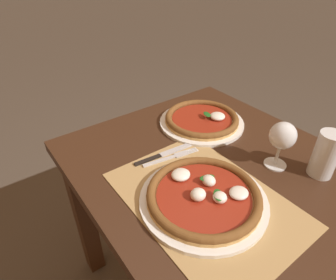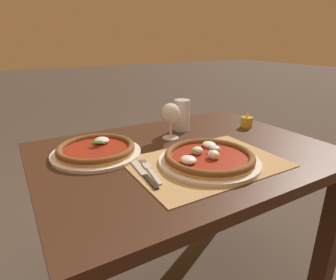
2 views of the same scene
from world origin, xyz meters
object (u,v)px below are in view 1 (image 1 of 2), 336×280
at_px(pizza_near, 204,196).
at_px(pint_glass, 326,155).
at_px(knife, 164,154).
at_px(fork, 172,157).
at_px(wine_glass, 282,138).
at_px(pizza_far, 202,120).

distance_m(pizza_near, pint_glass, 0.39).
relative_size(pint_glass, knife, 0.67).
xyz_separation_m(pizza_near, fork, (-0.20, 0.05, -0.02)).
height_order(pint_glass, fork, pint_glass).
bearing_deg(pint_glass, fork, -135.92).
xyz_separation_m(pizza_near, knife, (-0.23, 0.03, -0.02)).
bearing_deg(fork, knife, -159.14).
xyz_separation_m(wine_glass, fork, (-0.22, -0.25, -0.10)).
bearing_deg(pint_glass, knife, -137.34).
distance_m(wine_glass, knife, 0.37).
bearing_deg(wine_glass, pizza_near, -93.71).
xyz_separation_m(pizza_near, pint_glass, (0.12, 0.36, 0.05)).
height_order(pizza_near, wine_glass, wine_glass).
height_order(pizza_near, fork, pizza_near).
xyz_separation_m(fork, knife, (-0.03, -0.01, 0.00)).
bearing_deg(knife, pizza_near, -8.52).
height_order(pizza_far, pint_glass, pint_glass).
bearing_deg(wine_glass, pizza_far, -177.37).
relative_size(pizza_near, knife, 1.61).
height_order(pizza_near, pint_glass, pint_glass).
bearing_deg(pizza_near, fork, 167.37).
relative_size(pizza_far, knife, 1.52).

